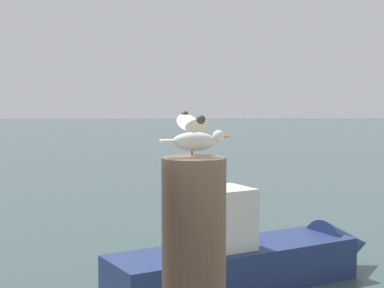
# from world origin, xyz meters

# --- Properties ---
(mooring_post) EXTENTS (0.35, 0.35, 0.97)m
(mooring_post) POSITION_xyz_m (-1.05, -0.44, 2.00)
(mooring_post) COLOR #382D23
(mooring_post) RESTS_ON harbor_quay
(seagull) EXTENTS (0.39, 0.64, 0.24)m
(seagull) POSITION_xyz_m (-1.04, -0.44, 2.61)
(seagull) COLOR tan
(seagull) RESTS_ON mooring_post
(boat_navy) EXTENTS (4.46, 2.99, 1.62)m
(boat_navy) POSITION_xyz_m (0.18, 5.22, 0.42)
(boat_navy) COLOR navy
(boat_navy) RESTS_ON ground_plane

